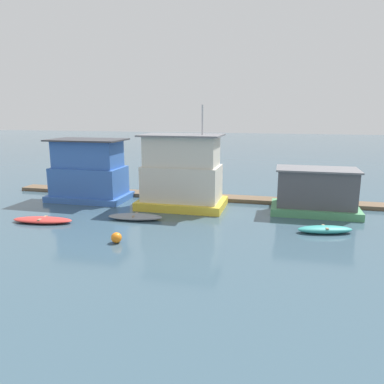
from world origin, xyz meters
The scene contains 9 objects.
ground_plane centered at (0.00, 0.00, 0.00)m, with size 200.00×200.00×0.00m, color #385160.
dock_walkway centered at (0.00, 2.95, 0.15)m, with size 33.80×1.61×0.30m, color brown.
houseboat_blue centered at (-9.04, 0.48, 2.27)m, with size 6.32×3.88×4.97m.
houseboat_yellow centered at (-0.97, -0.17, 2.54)m, with size 6.43×4.07×7.62m.
houseboat_green centered at (8.70, 0.47, 1.53)m, with size 6.08×3.52×3.23m.
dinghy_red centered at (-8.81, -6.27, 0.18)m, with size 4.11×1.76×0.35m.
dinghy_grey centered at (-3.19, -4.15, 0.19)m, with size 3.83×1.74×0.38m.
dinghy_teal centered at (8.98, -4.15, 0.22)m, with size 3.42×1.76×0.44m.
buoy_orange centered at (-2.44, -8.69, 0.30)m, with size 0.60×0.60×0.60m, color orange.
Camera 1 is at (6.30, -26.86, 7.16)m, focal length 35.00 mm.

